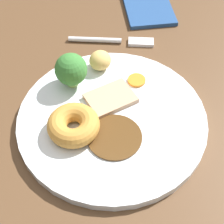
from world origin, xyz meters
The scene contains 10 objects.
dining_table centered at (0.00, 0.00, 1.80)cm, with size 120.00×84.00×3.60cm, color brown.
dinner_plate centered at (2.58, 1.67, 4.30)cm, with size 27.28×27.28×1.40cm, color white.
gravy_pool centered at (6.26, 1.92, 5.15)cm, with size 7.60×7.60×0.30cm, color #563819.
meat_slice_main centered at (-0.53, 1.53, 5.40)cm, with size 6.90×5.02×0.80cm, color tan.
yorkshire_pudding centered at (5.04, -3.62, 6.37)cm, with size 7.23×7.23×2.74cm, color #C68938.
roast_potato_left centered at (-7.56, -0.02, 6.53)cm, with size 3.53×3.40×3.06cm, color #D8B260.
carrot_coin_front centered at (-4.33, 5.65, 5.21)cm, with size 2.78×2.78×0.41cm, color orange.
broccoli_floret centered at (-3.99, -4.29, 8.01)cm, with size 4.89×4.89×5.54cm.
fork centered at (-15.41, 2.39, 3.99)cm, with size 2.63×15.32×0.90cm.
folded_napkin centered at (-24.82, 9.46, 4.00)cm, with size 11.00×9.00×0.80cm, color navy.
Camera 1 is at (32.81, 1.02, 43.57)cm, focal length 54.80 mm.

